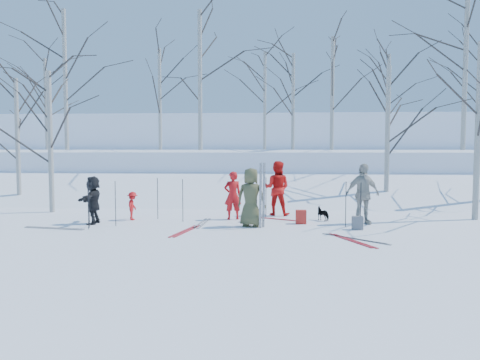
# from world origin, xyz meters

# --- Properties ---
(ground) EXTENTS (120.00, 120.00, 0.00)m
(ground) POSITION_xyz_m (0.00, 0.00, 0.00)
(ground) COLOR white
(ground) RESTS_ON ground
(snow_ramp) EXTENTS (70.00, 9.49, 4.12)m
(snow_ramp) POSITION_xyz_m (0.00, 7.00, 0.15)
(snow_ramp) COLOR white
(snow_ramp) RESTS_ON ground
(snow_plateau) EXTENTS (70.00, 18.00, 2.20)m
(snow_plateau) POSITION_xyz_m (0.00, 17.00, 1.00)
(snow_plateau) COLOR white
(snow_plateau) RESTS_ON ground
(far_hill) EXTENTS (90.00, 30.00, 6.00)m
(far_hill) POSITION_xyz_m (0.00, 38.00, 2.00)
(far_hill) COLOR white
(far_hill) RESTS_ON ground
(skier_olive_center) EXTENTS (0.95, 0.73, 1.73)m
(skier_olive_center) POSITION_xyz_m (0.40, 0.41, 0.87)
(skier_olive_center) COLOR #47482B
(skier_olive_center) RESTS_ON ground
(skier_red_north) EXTENTS (0.65, 0.52, 1.56)m
(skier_red_north) POSITION_xyz_m (-0.26, 1.76, 0.78)
(skier_red_north) COLOR red
(skier_red_north) RESTS_ON ground
(skier_redor_behind) EXTENTS (1.04, 0.89, 1.86)m
(skier_redor_behind) POSITION_xyz_m (1.19, 2.82, 0.93)
(skier_redor_behind) COLOR red
(skier_redor_behind) RESTS_ON ground
(skier_red_seated) EXTENTS (0.38, 0.61, 0.91)m
(skier_red_seated) POSITION_xyz_m (-3.46, 1.40, 0.46)
(skier_red_seated) COLOR red
(skier_red_seated) RESTS_ON ground
(skier_cream_east) EXTENTS (1.17, 0.76, 1.85)m
(skier_cream_east) POSITION_xyz_m (3.76, 1.11, 0.92)
(skier_cream_east) COLOR beige
(skier_cream_east) RESTS_ON ground
(skier_grey_west) EXTENTS (0.44, 1.36, 1.46)m
(skier_grey_west) POSITION_xyz_m (-4.43, 0.57, 0.73)
(skier_grey_west) COLOR black
(skier_grey_west) RESTS_ON ground
(dog) EXTENTS (0.54, 0.55, 0.44)m
(dog) POSITION_xyz_m (2.65, 1.69, 0.22)
(dog) COLOR black
(dog) RESTS_ON ground
(upright_ski_left) EXTENTS (0.09, 0.16, 1.90)m
(upright_ski_left) POSITION_xyz_m (0.69, 0.11, 0.95)
(upright_ski_left) COLOR silver
(upright_ski_left) RESTS_ON ground
(upright_ski_right) EXTENTS (0.11, 0.23, 1.89)m
(upright_ski_right) POSITION_xyz_m (0.78, 0.20, 0.95)
(upright_ski_right) COLOR silver
(upright_ski_right) RESTS_ON ground
(ski_pair_a) EXTENTS (2.10, 2.10, 0.02)m
(ski_pair_a) POSITION_xyz_m (3.14, -1.32, 0.01)
(ski_pair_a) COLOR silver
(ski_pair_a) RESTS_ON ground
(ski_pair_b) EXTENTS (1.60, 2.05, 0.02)m
(ski_pair_b) POSITION_xyz_m (3.02, -1.54, 0.01)
(ski_pair_b) COLOR maroon
(ski_pair_b) RESTS_ON ground
(ski_pair_c) EXTENTS (0.39, 1.92, 0.02)m
(ski_pair_c) POSITION_xyz_m (-1.12, 0.84, 0.01)
(ski_pair_c) COLOR silver
(ski_pair_c) RESTS_ON ground
(ski_pair_d) EXTENTS (0.83, 1.97, 0.02)m
(ski_pair_d) POSITION_xyz_m (-5.24, -0.33, 0.01)
(ski_pair_d) COLOR silver
(ski_pair_d) RESTS_ON ground
(ski_pair_e) EXTENTS (1.77, 2.07, 0.02)m
(ski_pair_e) POSITION_xyz_m (0.93, 1.99, 0.01)
(ski_pair_e) COLOR maroon
(ski_pair_e) RESTS_ON ground
(ski_pair_f) EXTENTS (0.96, 1.98, 0.02)m
(ski_pair_f) POSITION_xyz_m (-1.38, -0.52, 0.01)
(ski_pair_f) COLOR maroon
(ski_pair_f) RESTS_ON ground
(ski_pole_a) EXTENTS (0.02, 0.02, 1.34)m
(ski_pole_a) POSITION_xyz_m (3.53, 0.12, 0.67)
(ski_pole_a) COLOR black
(ski_pole_a) RESTS_ON ground
(ski_pole_b) EXTENTS (0.02, 0.02, 1.34)m
(ski_pole_b) POSITION_xyz_m (-4.20, -0.38, 0.67)
(ski_pole_b) COLOR black
(ski_pole_b) RESTS_ON ground
(ski_pole_c) EXTENTS (0.02, 0.02, 1.34)m
(ski_pole_c) POSITION_xyz_m (3.17, 0.54, 0.67)
(ski_pole_c) COLOR black
(ski_pole_c) RESTS_ON ground
(ski_pole_d) EXTENTS (0.02, 0.02, 1.34)m
(ski_pole_d) POSITION_xyz_m (0.82, 2.22, 0.67)
(ski_pole_d) COLOR black
(ski_pole_d) RESTS_ON ground
(ski_pole_e) EXTENTS (0.02, 0.02, 1.34)m
(ski_pole_e) POSITION_xyz_m (-4.29, -0.09, 0.67)
(ski_pole_e) COLOR black
(ski_pole_e) RESTS_ON ground
(ski_pole_f) EXTENTS (0.02, 0.02, 1.34)m
(ski_pole_f) POSITION_xyz_m (-3.61, 0.21, 0.67)
(ski_pole_f) COLOR black
(ski_pole_f) RESTS_ON ground
(ski_pole_g) EXTENTS (0.02, 0.02, 1.34)m
(ski_pole_g) POSITION_xyz_m (0.73, 2.50, 0.67)
(ski_pole_g) COLOR black
(ski_pole_g) RESTS_ON ground
(ski_pole_h) EXTENTS (0.02, 0.02, 1.34)m
(ski_pole_h) POSITION_xyz_m (-2.70, 1.67, 0.67)
(ski_pole_h) COLOR black
(ski_pole_h) RESTS_ON ground
(ski_pole_i) EXTENTS (0.02, 0.02, 1.34)m
(ski_pole_i) POSITION_xyz_m (-1.78, 1.17, 0.67)
(ski_pole_i) COLOR black
(ski_pole_i) RESTS_ON ground
(ski_pole_j) EXTENTS (0.02, 0.02, 1.34)m
(ski_pole_j) POSITION_xyz_m (0.51, 2.15, 0.67)
(ski_pole_j) COLOR black
(ski_pole_j) RESTS_ON ground
(backpack_red) EXTENTS (0.32, 0.22, 0.42)m
(backpack_red) POSITION_xyz_m (1.90, 1.02, 0.21)
(backpack_red) COLOR red
(backpack_red) RESTS_ON ground
(backpack_grey) EXTENTS (0.30, 0.20, 0.38)m
(backpack_grey) POSITION_xyz_m (3.44, 0.10, 0.19)
(backpack_grey) COLOR slate
(backpack_grey) RESTS_ON ground
(backpack_dark) EXTENTS (0.34, 0.24, 0.40)m
(backpack_dark) POSITION_xyz_m (0.44, 1.29, 0.20)
(backpack_dark) COLOR black
(backpack_dark) RESTS_ON ground
(birch_plateau_a) EXTENTS (4.53, 4.53, 5.62)m
(birch_plateau_a) POSITION_xyz_m (3.99, 10.59, 5.01)
(birch_plateau_a) COLOR silver
(birch_plateau_a) RESTS_ON snow_plateau
(birch_plateau_b) EXTENTS (5.66, 5.66, 7.23)m
(birch_plateau_b) POSITION_xyz_m (-9.71, 10.55, 5.82)
(birch_plateau_b) COLOR silver
(birch_plateau_b) RESTS_ON snow_plateau
(birch_plateau_c) EXTENTS (4.11, 4.11, 5.02)m
(birch_plateau_c) POSITION_xyz_m (2.08, 11.59, 4.71)
(birch_plateau_c) COLOR silver
(birch_plateau_c) RESTS_ON snow_plateau
(birch_plateau_d) EXTENTS (4.92, 4.92, 6.17)m
(birch_plateau_d) POSITION_xyz_m (0.51, 16.77, 5.28)
(birch_plateau_d) COLOR silver
(birch_plateau_d) RESTS_ON snow_plateau
(birch_plateau_f) EXTENTS (4.18, 4.18, 5.11)m
(birch_plateau_f) POSITION_xyz_m (7.22, 12.63, 4.75)
(birch_plateau_f) COLOR silver
(birch_plateau_f) RESTS_ON snow_plateau
(birch_plateau_g) EXTENTS (6.34, 6.34, 8.21)m
(birch_plateau_g) POSITION_xyz_m (10.40, 10.59, 6.30)
(birch_plateau_g) COLOR silver
(birch_plateau_g) RESTS_ON snow_plateau
(birch_plateau_h) EXTENTS (5.31, 5.31, 6.73)m
(birch_plateau_h) POSITION_xyz_m (-2.50, 9.46, 5.56)
(birch_plateau_h) COLOR silver
(birch_plateau_h) RESTS_ON snow_plateau
(birch_plateau_i) EXTENTS (4.29, 4.29, 5.27)m
(birch_plateau_i) POSITION_xyz_m (-12.12, 13.26, 4.83)
(birch_plateau_i) COLOR silver
(birch_plateau_i) RESTS_ON snow_plateau
(birch_plateau_j) EXTENTS (4.58, 4.58, 5.69)m
(birch_plateau_j) POSITION_xyz_m (-5.40, 13.21, 5.04)
(birch_plateau_j) COLOR silver
(birch_plateau_j) RESTS_ON snow_plateau
(birch_edge_a) EXTENTS (4.13, 4.13, 5.04)m
(birch_edge_a) POSITION_xyz_m (-6.91, 3.00, 2.52)
(birch_edge_a) COLOR silver
(birch_edge_a) RESTS_ON ground
(birch_edge_b) EXTENTS (4.57, 4.57, 5.67)m
(birch_edge_b) POSITION_xyz_m (7.58, 2.25, 2.84)
(birch_edge_b) COLOR silver
(birch_edge_b) RESTS_ON ground
(birch_edge_d) EXTENTS (4.21, 4.21, 5.15)m
(birch_edge_d) POSITION_xyz_m (-9.46, 5.36, 2.58)
(birch_edge_d) COLOR silver
(birch_edge_d) RESTS_ON ground
(birch_edge_e) EXTENTS (4.50, 4.50, 5.57)m
(birch_edge_e) POSITION_xyz_m (5.63, 5.96, 2.79)
(birch_edge_e) COLOR silver
(birch_edge_e) RESTS_ON ground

